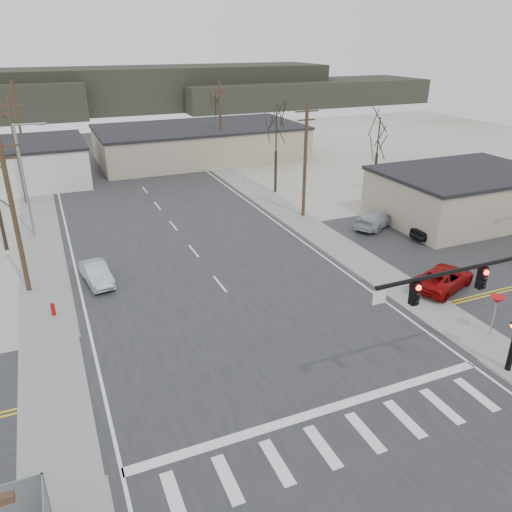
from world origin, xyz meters
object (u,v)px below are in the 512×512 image
(car_parked_red, at_px, (443,278))
(car_parked_silver, at_px, (376,219))
(car_far_b, at_px, (73,136))
(traffic_signal_mast, at_px, (497,292))
(fire_hydrant, at_px, (53,309))
(sedan_crossing, at_px, (97,274))
(car_parked_dark_a, at_px, (435,229))
(car_far_a, at_px, (175,152))

(car_parked_red, distance_m, car_parked_silver, 11.50)
(car_far_b, bearing_deg, traffic_signal_mast, -75.61)
(fire_hydrant, distance_m, sedan_crossing, 4.41)
(car_parked_red, relative_size, car_parked_silver, 1.00)
(car_parked_red, distance_m, car_parked_dark_a, 9.07)
(car_far_a, bearing_deg, traffic_signal_mast, 77.61)
(car_parked_red, bearing_deg, car_far_b, -4.95)
(fire_hydrant, height_order, car_far_a, car_far_a)
(car_far_a, bearing_deg, car_parked_dark_a, 94.09)
(traffic_signal_mast, bearing_deg, sedan_crossing, 130.95)
(traffic_signal_mast, height_order, car_parked_red, traffic_signal_mast)
(fire_hydrant, distance_m, car_parked_dark_a, 28.81)
(fire_hydrant, bearing_deg, car_parked_dark_a, 1.95)
(car_far_a, xyz_separation_m, car_parked_dark_a, (11.56, -36.81, -0.05))
(sedan_crossing, distance_m, car_parked_dark_a, 26.04)
(fire_hydrant, xyz_separation_m, car_parked_dark_a, (28.80, 0.98, 0.31))
(fire_hydrant, xyz_separation_m, car_far_b, (5.57, 55.90, 0.22))
(sedan_crossing, distance_m, car_far_a, 37.32)
(car_far_a, height_order, car_parked_red, car_far_a)
(car_parked_red, xyz_separation_m, car_parked_dark_a, (5.60, 7.13, 0.03))
(car_far_b, bearing_deg, car_parked_dark_a, -62.81)
(fire_hydrant, relative_size, car_parked_dark_a, 0.20)
(sedan_crossing, relative_size, car_parked_dark_a, 0.94)
(traffic_signal_mast, xyz_separation_m, fire_hydrant, (-18.09, 14.20, -4.22))
(car_far_b, height_order, car_parked_dark_a, car_parked_dark_a)
(fire_hydrant, distance_m, car_parked_red, 24.00)
(car_parked_dark_a, relative_size, car_parked_silver, 0.85)
(sedan_crossing, distance_m, car_far_b, 52.62)
(traffic_signal_mast, bearing_deg, car_parked_red, 57.63)
(car_parked_silver, bearing_deg, car_far_a, -12.60)
(fire_hydrant, xyz_separation_m, car_parked_silver, (26.00, 5.00, 0.31))
(car_parked_dark_a, bearing_deg, fire_hydrant, 86.31)
(car_far_b, xyz_separation_m, car_parked_silver, (20.42, -50.90, 0.09))
(traffic_signal_mast, height_order, car_far_b, traffic_signal_mast)
(car_far_a, bearing_deg, sedan_crossing, 54.01)
(sedan_crossing, relative_size, car_parked_red, 0.80)
(traffic_signal_mast, xyz_separation_m, sedan_crossing, (-15.23, 17.55, -3.97))
(car_far_a, bearing_deg, car_parked_silver, 91.62)
(traffic_signal_mast, xyz_separation_m, car_parked_red, (5.10, 8.05, -3.94))
(sedan_crossing, height_order, car_parked_red, car_parked_red)
(car_far_b, relative_size, car_parked_silver, 0.73)
(sedan_crossing, height_order, car_far_b, sedan_crossing)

